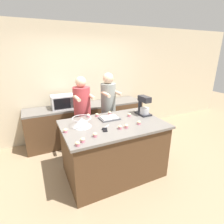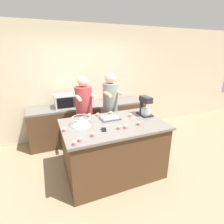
{
  "view_description": "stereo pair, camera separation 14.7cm",
  "coord_description": "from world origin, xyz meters",
  "px_view_note": "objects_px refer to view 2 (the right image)",
  "views": [
    {
      "loc": [
        -1.17,
        -2.39,
        2.08
      ],
      "look_at": [
        0.0,
        0.05,
        1.14
      ],
      "focal_mm": 28.0,
      "sensor_mm": 36.0,
      "label": 1
    },
    {
      "loc": [
        -1.03,
        -2.45,
        2.08
      ],
      "look_at": [
        0.0,
        0.05,
        1.14
      ],
      "focal_mm": 28.0,
      "sensor_mm": 36.0,
      "label": 2
    }
  ],
  "objects_px": {
    "mixing_bowl": "(82,121)",
    "person_left": "(85,115)",
    "cell_phone": "(104,130)",
    "cupcake_4": "(89,115)",
    "cupcake_10": "(125,126)",
    "cupcake_6": "(143,110)",
    "cupcake_0": "(119,127)",
    "cupcake_2": "(65,129)",
    "cupcake_8": "(98,114)",
    "cupcake_11": "(93,134)",
    "cupcake_3": "(139,123)",
    "knife": "(104,127)",
    "baking_tray": "(110,118)",
    "microwave_oven": "(66,101)",
    "person_right": "(110,110)",
    "cupcake_5": "(80,139)",
    "stand_mixer": "(145,107)",
    "cupcake_1": "(111,113)",
    "cupcake_9": "(130,115)",
    "cupcake_7": "(75,143)"
  },
  "relations": [
    {
      "from": "cupcake_3",
      "to": "baking_tray",
      "type": "bearing_deg",
      "value": 127.95
    },
    {
      "from": "cupcake_2",
      "to": "cupcake_3",
      "type": "distance_m",
      "value": 1.16
    },
    {
      "from": "cupcake_6",
      "to": "cupcake_8",
      "type": "distance_m",
      "value": 0.92
    },
    {
      "from": "mixing_bowl",
      "to": "cell_phone",
      "type": "bearing_deg",
      "value": -46.34
    },
    {
      "from": "mixing_bowl",
      "to": "person_left",
      "type": "bearing_deg",
      "value": 73.09
    },
    {
      "from": "stand_mixer",
      "to": "cupcake_1",
      "type": "distance_m",
      "value": 0.65
    },
    {
      "from": "cupcake_4",
      "to": "cupcake_10",
      "type": "height_order",
      "value": "same"
    },
    {
      "from": "cell_phone",
      "to": "cupcake_6",
      "type": "bearing_deg",
      "value": 26.38
    },
    {
      "from": "cell_phone",
      "to": "cupcake_4",
      "type": "relative_size",
      "value": 2.65
    },
    {
      "from": "person_right",
      "to": "knife",
      "type": "height_order",
      "value": "person_right"
    },
    {
      "from": "person_right",
      "to": "knife",
      "type": "distance_m",
      "value": 1.03
    },
    {
      "from": "cupcake_0",
      "to": "microwave_oven",
      "type": "bearing_deg",
      "value": 107.24
    },
    {
      "from": "cell_phone",
      "to": "cupcake_11",
      "type": "relative_size",
      "value": 2.65
    },
    {
      "from": "mixing_bowl",
      "to": "cupcake_0",
      "type": "xyz_separation_m",
      "value": [
        0.49,
        -0.35,
        -0.05
      ]
    },
    {
      "from": "cupcake_0",
      "to": "cupcake_2",
      "type": "height_order",
      "value": "same"
    },
    {
      "from": "knife",
      "to": "cupcake_2",
      "type": "height_order",
      "value": "cupcake_2"
    },
    {
      "from": "knife",
      "to": "cupcake_7",
      "type": "xyz_separation_m",
      "value": [
        -0.52,
        -0.36,
        0.03
      ]
    },
    {
      "from": "cupcake_6",
      "to": "cupcake_0",
      "type": "bearing_deg",
      "value": -144.39
    },
    {
      "from": "person_right",
      "to": "cupcake_5",
      "type": "distance_m",
      "value": 1.52
    },
    {
      "from": "baking_tray",
      "to": "cupcake_4",
      "type": "distance_m",
      "value": 0.39
    },
    {
      "from": "cupcake_8",
      "to": "cupcake_5",
      "type": "bearing_deg",
      "value": -122.06
    },
    {
      "from": "mixing_bowl",
      "to": "knife",
      "type": "relative_size",
      "value": 1.61
    },
    {
      "from": "cupcake_4",
      "to": "cupcake_6",
      "type": "distance_m",
      "value": 1.07
    },
    {
      "from": "cupcake_0",
      "to": "cupcake_3",
      "type": "bearing_deg",
      "value": 4.13
    },
    {
      "from": "cupcake_9",
      "to": "cupcake_11",
      "type": "height_order",
      "value": "same"
    },
    {
      "from": "cupcake_5",
      "to": "cupcake_11",
      "type": "xyz_separation_m",
      "value": [
        0.2,
        0.07,
        0.0
      ]
    },
    {
      "from": "microwave_oven",
      "to": "cell_phone",
      "type": "height_order",
      "value": "microwave_oven"
    },
    {
      "from": "cupcake_5",
      "to": "cupcake_6",
      "type": "distance_m",
      "value": 1.59
    },
    {
      "from": "cupcake_5",
      "to": "cupcake_7",
      "type": "relative_size",
      "value": 1.0
    },
    {
      "from": "cupcake_3",
      "to": "cupcake_6",
      "type": "xyz_separation_m",
      "value": [
        0.43,
        0.54,
        0.0
      ]
    },
    {
      "from": "person_right",
      "to": "cell_phone",
      "type": "bearing_deg",
      "value": -117.17
    },
    {
      "from": "cupcake_8",
      "to": "cupcake_9",
      "type": "distance_m",
      "value": 0.59
    },
    {
      "from": "person_left",
      "to": "cupcake_3",
      "type": "relative_size",
      "value": 27.41
    },
    {
      "from": "cupcake_5",
      "to": "cupcake_10",
      "type": "height_order",
      "value": "same"
    },
    {
      "from": "cupcake_1",
      "to": "cupcake_11",
      "type": "xyz_separation_m",
      "value": [
        -0.56,
        -0.74,
        0.0
      ]
    },
    {
      "from": "knife",
      "to": "cupcake_6",
      "type": "xyz_separation_m",
      "value": [
        0.98,
        0.43,
        0.03
      ]
    },
    {
      "from": "person_right",
      "to": "mixing_bowl",
      "type": "height_order",
      "value": "person_right"
    },
    {
      "from": "cupcake_2",
      "to": "cupcake_4",
      "type": "bearing_deg",
      "value": 42.81
    },
    {
      "from": "cupcake_3",
      "to": "cupcake_6",
      "type": "distance_m",
      "value": 0.69
    },
    {
      "from": "person_right",
      "to": "cupcake_6",
      "type": "xyz_separation_m",
      "value": [
        0.51,
        -0.49,
        0.09
      ]
    },
    {
      "from": "cell_phone",
      "to": "cupcake_9",
      "type": "height_order",
      "value": "cupcake_9"
    },
    {
      "from": "person_right",
      "to": "cupcake_0",
      "type": "distance_m",
      "value": 1.1
    },
    {
      "from": "cupcake_1",
      "to": "cupcake_10",
      "type": "height_order",
      "value": "same"
    },
    {
      "from": "person_right",
      "to": "cupcake_10",
      "type": "xyz_separation_m",
      "value": [
        -0.18,
        -1.06,
        0.09
      ]
    },
    {
      "from": "baking_tray",
      "to": "cupcake_2",
      "type": "relative_size",
      "value": 5.6
    },
    {
      "from": "mixing_bowl",
      "to": "cupcake_10",
      "type": "bearing_deg",
      "value": -30.6
    },
    {
      "from": "person_right",
      "to": "stand_mixer",
      "type": "height_order",
      "value": "person_right"
    },
    {
      "from": "cupcake_2",
      "to": "cupcake_8",
      "type": "relative_size",
      "value": 1.0
    },
    {
      "from": "cupcake_3",
      "to": "person_left",
      "type": "bearing_deg",
      "value": 121.95
    },
    {
      "from": "cupcake_3",
      "to": "cupcake_7",
      "type": "bearing_deg",
      "value": -167.25
    }
  ]
}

